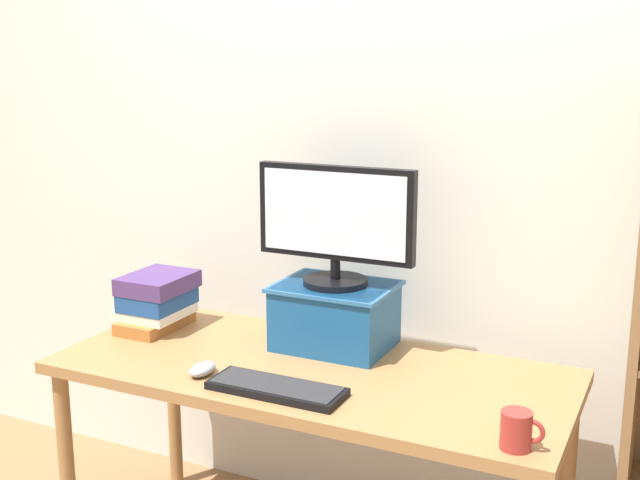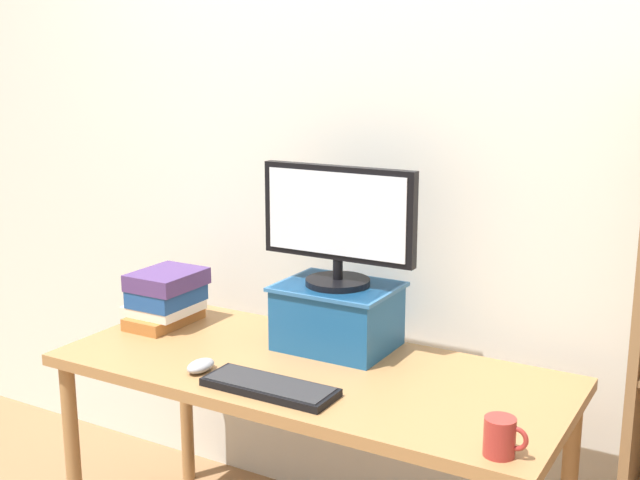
# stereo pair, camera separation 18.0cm
# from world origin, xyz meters

# --- Properties ---
(back_wall) EXTENTS (7.00, 0.08, 2.60)m
(back_wall) POSITION_xyz_m (0.00, 0.49, 1.30)
(back_wall) COLOR silver
(back_wall) RESTS_ON ground_plane
(desk) EXTENTS (1.57, 0.68, 0.72)m
(desk) POSITION_xyz_m (0.00, 0.00, 0.65)
(desk) COLOR #9E7042
(desk) RESTS_ON ground_plane
(riser_box) EXTENTS (0.37, 0.30, 0.21)m
(riser_box) POSITION_xyz_m (-0.01, 0.19, 0.83)
(riser_box) COLOR #195189
(riser_box) RESTS_ON desk
(computer_monitor) EXTENTS (0.52, 0.21, 0.38)m
(computer_monitor) POSITION_xyz_m (-0.01, 0.19, 1.14)
(computer_monitor) COLOR black
(computer_monitor) RESTS_ON riser_box
(keyboard) EXTENTS (0.39, 0.14, 0.02)m
(keyboard) POSITION_xyz_m (0.00, -0.22, 0.74)
(keyboard) COLOR black
(keyboard) RESTS_ON desk
(computer_mouse) EXTENTS (0.06, 0.10, 0.04)m
(computer_mouse) POSITION_xyz_m (-0.26, -0.20, 0.74)
(computer_mouse) COLOR #99999E
(computer_mouse) RESTS_ON desk
(book_stack) EXTENTS (0.22, 0.27, 0.19)m
(book_stack) POSITION_xyz_m (-0.64, 0.09, 0.82)
(book_stack) COLOR #AD662D
(book_stack) RESTS_ON desk
(coffee_mug) EXTENTS (0.11, 0.08, 0.09)m
(coffee_mug) POSITION_xyz_m (0.68, -0.26, 0.77)
(coffee_mug) COLOR #9E2D28
(coffee_mug) RESTS_ON desk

